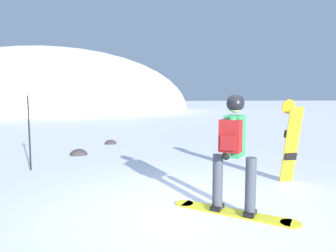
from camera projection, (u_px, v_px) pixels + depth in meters
The scene contains 7 objects.
ground_plane at pixel (200, 212), 4.35m from camera, with size 300.00×300.00×0.00m, color white.
ridge_peak_main at pixel (55, 110), 39.45m from camera, with size 35.20×31.68×15.99m.
snowboarder_main at pixel (234, 151), 4.18m from camera, with size 1.44×1.32×1.71m.
spare_snowboard at pixel (291, 141), 5.79m from camera, with size 0.28×0.32×1.64m.
piste_marker_near at pixel (29, 127), 6.76m from camera, with size 0.20×0.20×1.77m.
rock_dark at pixel (111, 144), 10.77m from camera, with size 0.43×0.37×0.30m.
rock_small at pixel (79, 155), 8.70m from camera, with size 0.51×0.43×0.35m.
Camera 1 is at (-1.42, -3.99, 1.67)m, focal length 31.86 mm.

